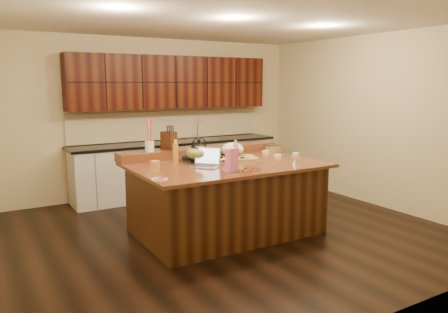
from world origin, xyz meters
TOP-DOWN VIEW (x-y plane):
  - room at (0.00, 0.00)m, footprint 5.52×5.02m
  - island at (0.00, 0.00)m, footprint 2.40×1.60m
  - back_ledge at (0.00, 0.70)m, footprint 2.40×0.30m
  - cooktop at (0.00, 0.30)m, footprint 0.92×0.52m
  - back_counter at (0.30, 2.23)m, footprint 3.70×0.66m
  - kettle at (-0.30, 0.17)m, footprint 0.26×0.26m
  - green_bowl at (-0.30, 0.17)m, footprint 0.43×0.43m
  - laptop at (-0.32, -0.07)m, footprint 0.42×0.42m
  - oil_bottle at (-0.61, 0.22)m, footprint 0.08×0.08m
  - vinegar_bottle at (0.10, -0.07)m, footprint 0.08×0.08m
  - wooden_tray at (0.28, 0.27)m, footprint 0.61×0.51m
  - ramekin_a at (1.15, -0.01)m, footprint 0.11×0.11m
  - ramekin_b at (0.83, 0.00)m, footprint 0.11×0.11m
  - ramekin_c at (0.91, 0.38)m, footprint 0.11×0.11m
  - strainer_bowl at (1.08, 0.43)m, footprint 0.31×0.31m
  - kitchen_timer at (0.67, -0.57)m, footprint 0.10×0.10m
  - pink_bag at (-0.23, -0.52)m, footprint 0.17×0.12m
  - candy_plate at (-1.11, -0.48)m, footprint 0.24×0.24m
  - package_box at (-1.00, -0.07)m, footprint 0.11×0.09m
  - utensil_crock at (-0.76, 0.70)m, footprint 0.14×0.14m
  - knife_block at (-0.49, 0.70)m, footprint 0.19×0.24m
  - gumdrop_0 at (-0.15, -0.53)m, footprint 0.02×0.02m
  - gumdrop_1 at (0.05, -0.43)m, footprint 0.02×0.02m
  - gumdrop_2 at (-0.10, -0.53)m, footprint 0.02×0.02m
  - gumdrop_3 at (0.17, -0.50)m, footprint 0.02×0.02m
  - gumdrop_4 at (-0.02, -0.60)m, footprint 0.02×0.02m
  - gumdrop_5 at (-0.17, -0.59)m, footprint 0.02×0.02m
  - gumdrop_6 at (-0.09, -0.47)m, footprint 0.02×0.02m
  - gumdrop_7 at (-0.18, -0.56)m, footprint 0.02×0.02m
  - gumdrop_8 at (-0.13, -0.60)m, footprint 0.02×0.02m
  - gumdrop_9 at (-0.01, -0.45)m, footprint 0.02×0.02m
  - gumdrop_10 at (0.09, -0.48)m, footprint 0.02×0.02m
  - gumdrop_11 at (0.03, -0.40)m, footprint 0.02×0.02m
  - gumdrop_12 at (0.01, -0.45)m, footprint 0.02×0.02m
  - gumdrop_13 at (0.13, -0.57)m, footprint 0.02×0.02m

SIDE VIEW (x-z plane):
  - island at x=0.00m, z-range 0.00..0.92m
  - candy_plate at x=-1.11m, z-range 0.92..0.93m
  - gumdrop_0 at x=-0.15m, z-range 0.92..0.94m
  - gumdrop_1 at x=0.05m, z-range 0.92..0.94m
  - gumdrop_2 at x=-0.10m, z-range 0.92..0.94m
  - gumdrop_3 at x=0.17m, z-range 0.92..0.94m
  - gumdrop_4 at x=-0.02m, z-range 0.92..0.94m
  - gumdrop_5 at x=-0.17m, z-range 0.92..0.94m
  - gumdrop_6 at x=-0.09m, z-range 0.92..0.94m
  - gumdrop_7 at x=-0.18m, z-range 0.92..0.94m
  - gumdrop_8 at x=-0.13m, z-range 0.92..0.94m
  - gumdrop_9 at x=-0.01m, z-range 0.92..0.94m
  - gumdrop_10 at x=0.09m, z-range 0.92..0.94m
  - gumdrop_11 at x=0.03m, z-range 0.92..0.94m
  - gumdrop_12 at x=0.01m, z-range 0.92..0.94m
  - gumdrop_13 at x=0.13m, z-range 0.92..0.94m
  - cooktop at x=0.00m, z-range 0.91..0.96m
  - ramekin_a at x=1.15m, z-range 0.92..0.96m
  - ramekin_b at x=0.83m, z-range 0.92..0.96m
  - ramekin_c at x=0.91m, z-range 0.92..0.96m
  - kitchen_timer at x=0.67m, z-range 0.92..0.99m
  - strainer_bowl at x=1.08m, z-range 0.92..1.01m
  - back_ledge at x=0.00m, z-range 0.92..1.04m
  - laptop at x=-0.32m, z-range 0.87..1.10m
  - back_counter at x=0.30m, z-range -0.22..2.18m
  - package_box at x=-1.00m, z-range 0.92..1.05m
  - wooden_tray at x=0.28m, z-range 0.91..1.12m
  - vinegar_bottle at x=0.10m, z-range 0.92..1.17m
  - oil_bottle at x=-0.61m, z-range 0.92..1.19m
  - green_bowl at x=-0.30m, z-range 0.97..1.15m
  - pink_bag at x=-0.23m, z-range 0.92..1.20m
  - kettle at x=-0.30m, z-range 0.97..1.18m
  - utensil_crock at x=-0.76m, z-range 1.04..1.18m
  - knife_block at x=-0.49m, z-range 1.04..1.29m
  - room at x=0.00m, z-range -0.01..2.71m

